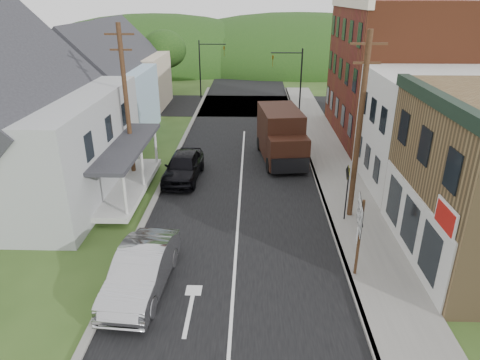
# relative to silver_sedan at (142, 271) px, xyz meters

# --- Properties ---
(ground) EXTENTS (120.00, 120.00, 0.00)m
(ground) POSITION_rel_silver_sedan_xyz_m (3.43, 2.55, -0.84)
(ground) COLOR #2D4719
(ground) RESTS_ON ground
(road) EXTENTS (9.00, 90.00, 0.02)m
(road) POSITION_rel_silver_sedan_xyz_m (3.43, 12.55, -0.84)
(road) COLOR black
(road) RESTS_ON ground
(cross_road) EXTENTS (60.00, 9.00, 0.02)m
(cross_road) POSITION_rel_silver_sedan_xyz_m (3.43, 29.55, -0.84)
(cross_road) COLOR black
(cross_road) RESTS_ON ground
(sidewalk_right) EXTENTS (2.80, 55.00, 0.15)m
(sidewalk_right) POSITION_rel_silver_sedan_xyz_m (9.33, 10.55, -0.77)
(sidewalk_right) COLOR slate
(sidewalk_right) RESTS_ON ground
(curb_right) EXTENTS (0.20, 55.00, 0.15)m
(curb_right) POSITION_rel_silver_sedan_xyz_m (7.98, 10.55, -0.77)
(curb_right) COLOR slate
(curb_right) RESTS_ON ground
(curb_left) EXTENTS (0.30, 55.00, 0.12)m
(curb_left) POSITION_rel_silver_sedan_xyz_m (-1.22, 10.55, -0.78)
(curb_left) COLOR slate
(curb_left) RESTS_ON ground
(storefront_white) EXTENTS (8.00, 7.00, 6.50)m
(storefront_white) POSITION_rel_silver_sedan_xyz_m (14.73, 10.05, 2.41)
(storefront_white) COLOR silver
(storefront_white) RESTS_ON ground
(storefront_red) EXTENTS (8.00, 12.00, 10.00)m
(storefront_red) POSITION_rel_silver_sedan_xyz_m (14.73, 19.55, 4.16)
(storefront_red) COLOR #642D17
(storefront_red) RESTS_ON ground
(house_gray) EXTENTS (10.20, 12.24, 8.35)m
(house_gray) POSITION_rel_silver_sedan_xyz_m (-8.57, 8.55, 3.39)
(house_gray) COLOR #9FA2A4
(house_gray) RESTS_ON ground
(house_blue) EXTENTS (7.14, 8.16, 7.28)m
(house_blue) POSITION_rel_silver_sedan_xyz_m (-7.57, 19.55, 2.85)
(house_blue) COLOR #9AB9D2
(house_blue) RESTS_ON ground
(house_cream) EXTENTS (7.14, 8.16, 7.28)m
(house_cream) POSITION_rel_silver_sedan_xyz_m (-8.07, 28.55, 2.85)
(house_cream) COLOR beige
(house_cream) RESTS_ON ground
(utility_pole_right) EXTENTS (1.60, 0.26, 9.00)m
(utility_pole_right) POSITION_rel_silver_sedan_xyz_m (9.03, 6.05, 3.81)
(utility_pole_right) COLOR #472D19
(utility_pole_right) RESTS_ON ground
(utility_pole_left) EXTENTS (1.60, 0.26, 9.00)m
(utility_pole_left) POSITION_rel_silver_sedan_xyz_m (-3.07, 10.55, 3.81)
(utility_pole_left) COLOR #472D19
(utility_pole_left) RESTS_ON ground
(traffic_signal_right) EXTENTS (2.87, 0.20, 6.00)m
(traffic_signal_right) POSITION_rel_silver_sedan_xyz_m (7.73, 26.05, 2.91)
(traffic_signal_right) COLOR black
(traffic_signal_right) RESTS_ON ground
(traffic_signal_left) EXTENTS (2.87, 0.20, 6.00)m
(traffic_signal_left) POSITION_rel_silver_sedan_xyz_m (-0.87, 33.05, 2.91)
(traffic_signal_left) COLOR black
(traffic_signal_left) RESTS_ON ground
(tree_left_c) EXTENTS (5.80, 5.80, 8.41)m
(tree_left_c) POSITION_rel_silver_sedan_xyz_m (-15.57, 22.55, 5.09)
(tree_left_c) COLOR #382616
(tree_left_c) RESTS_ON ground
(tree_left_d) EXTENTS (4.80, 4.80, 6.94)m
(tree_left_d) POSITION_rel_silver_sedan_xyz_m (-5.57, 34.55, 4.04)
(tree_left_d) COLOR #382616
(tree_left_d) RESTS_ON ground
(forested_ridge) EXTENTS (90.00, 30.00, 16.00)m
(forested_ridge) POSITION_rel_silver_sedan_xyz_m (3.43, 57.55, -0.84)
(forested_ridge) COLOR black
(forested_ridge) RESTS_ON ground
(silver_sedan) EXTENTS (2.16, 5.24, 1.69)m
(silver_sedan) POSITION_rel_silver_sedan_xyz_m (0.00, 0.00, 0.00)
(silver_sedan) COLOR #A5A5AA
(silver_sedan) RESTS_ON ground
(dark_sedan) EXTENTS (2.25, 5.02, 1.67)m
(dark_sedan) POSITION_rel_silver_sedan_xyz_m (-0.05, 10.62, -0.01)
(dark_sedan) COLOR black
(dark_sedan) RESTS_ON ground
(delivery_van) EXTENTS (3.20, 6.35, 3.40)m
(delivery_van) POSITION_rel_silver_sedan_xyz_m (6.01, 14.07, 0.88)
(delivery_van) COLOR black
(delivery_van) RESTS_ON ground
(route_sign_cluster) EXTENTS (0.35, 1.84, 3.23)m
(route_sign_cluster) POSITION_rel_silver_sedan_xyz_m (8.18, 1.07, 1.40)
(route_sign_cluster) COLOR #472D19
(route_sign_cluster) RESTS_ON sidewalk_right
(warning_sign) EXTENTS (0.11, 0.79, 2.87)m
(warning_sign) POSITION_rel_silver_sedan_xyz_m (8.65, 5.57, 1.14)
(warning_sign) COLOR black
(warning_sign) RESTS_ON sidewalk_right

